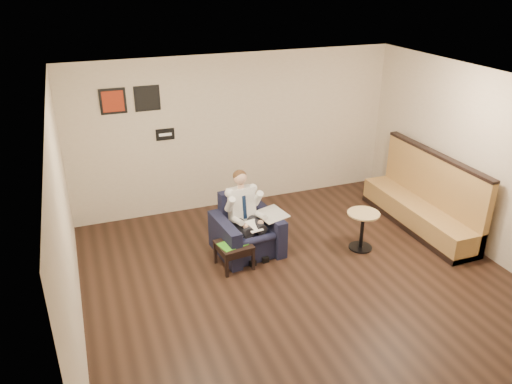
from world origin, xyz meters
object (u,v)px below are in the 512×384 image
object	(u,v)px
green_folder	(233,244)
banquette	(421,192)
smartphone	(233,238)
seated_man	(250,220)
side_table	(234,255)
armchair	(247,226)
coffee_mug	(240,236)
cafe_table	(362,231)

from	to	relation	value
green_folder	banquette	xyz separation A→B (m)	(3.40, 0.11, 0.25)
smartphone	banquette	world-z (taller)	banquette
seated_man	green_folder	distance (m)	0.50
smartphone	side_table	bearing A→B (deg)	-97.35
armchair	green_folder	xyz separation A→B (m)	(-0.36, -0.36, -0.05)
seated_man	coffee_mug	xyz separation A→B (m)	(-0.20, -0.11, -0.19)
armchair	green_folder	size ratio (longest dim) A/B	2.38
coffee_mug	seated_man	bearing A→B (deg)	27.84
side_table	smartphone	bearing A→B (deg)	78.82
smartphone	banquette	size ratio (longest dim) A/B	0.05
side_table	smartphone	distance (m)	0.25
green_folder	coffee_mug	xyz separation A→B (m)	(0.17, 0.14, 0.04)
seated_man	armchair	bearing A→B (deg)	90.00
seated_man	side_table	distance (m)	0.59
seated_man	cafe_table	world-z (taller)	seated_man
armchair	green_folder	world-z (taller)	armchair
side_table	coffee_mug	size ratio (longest dim) A/B	5.79
green_folder	smartphone	xyz separation A→B (m)	(0.05, 0.16, -0.00)
green_folder	coffee_mug	world-z (taller)	coffee_mug
green_folder	side_table	bearing A→B (deg)	39.87
seated_man	smartphone	bearing A→B (deg)	-171.38
side_table	banquette	bearing A→B (deg)	1.49
seated_man	cafe_table	size ratio (longest dim) A/B	1.96
side_table	green_folder	xyz separation A→B (m)	(-0.02, -0.02, 0.20)
armchair	banquette	distance (m)	3.06
green_folder	cafe_table	size ratio (longest dim) A/B	0.62
banquette	coffee_mug	bearing A→B (deg)	179.40
armchair	smartphone	bearing A→B (deg)	-152.63
smartphone	seated_man	bearing A→B (deg)	18.48
side_table	green_folder	bearing A→B (deg)	-140.13
side_table	coffee_mug	bearing A→B (deg)	39.87
seated_man	banquette	xyz separation A→B (m)	(3.03, -0.14, 0.03)
coffee_mug	cafe_table	xyz separation A→B (m)	(1.92, -0.33, -0.12)
green_folder	cafe_table	xyz separation A→B (m)	(2.09, -0.19, -0.08)
side_table	banquette	xyz separation A→B (m)	(3.38, 0.09, 0.45)
side_table	smartphone	world-z (taller)	smartphone
side_table	cafe_table	xyz separation A→B (m)	(2.07, -0.21, 0.12)
armchair	seated_man	xyz separation A→B (m)	(0.01, -0.12, 0.17)
seated_man	banquette	distance (m)	3.03
smartphone	banquette	xyz separation A→B (m)	(3.35, -0.06, 0.25)
green_folder	coffee_mug	size ratio (longest dim) A/B	4.74
armchair	side_table	xyz separation A→B (m)	(-0.33, -0.34, -0.26)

